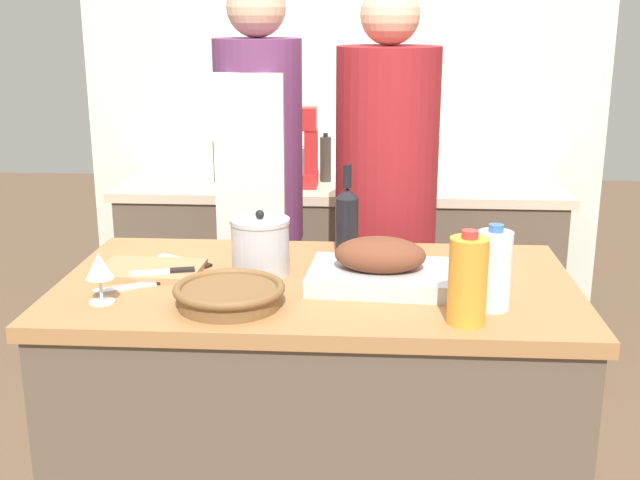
{
  "coord_description": "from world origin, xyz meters",
  "views": [
    {
      "loc": [
        0.14,
        -2.02,
        1.62
      ],
      "look_at": [
        0.0,
        0.11,
        1.01
      ],
      "focal_mm": 45.0,
      "sensor_mm": 36.0,
      "label": 1
    }
  ],
  "objects_px": {
    "knife_chef": "(147,284)",
    "knife_paring": "(164,272)",
    "wicker_basket": "(229,294)",
    "juice_jug": "(468,281)",
    "wine_glass_left": "(99,268)",
    "stock_pot": "(260,246)",
    "condiment_bottle_short": "(220,161)",
    "cutting_board": "(151,270)",
    "person_cook_aproned": "(260,199)",
    "stand_mixer": "(297,154)",
    "milk_jug": "(494,270)",
    "knife_bread": "(186,261)",
    "person_cook_guest": "(386,210)",
    "condiment_bottle_tall": "(326,159)",
    "roasting_pan": "(380,267)",
    "wine_bottle_green": "(347,218)",
    "mixing_bowl": "(257,241)"
  },
  "relations": [
    {
      "from": "person_cook_aproned",
      "to": "stand_mixer",
      "type": "bearing_deg",
      "value": 88.77
    },
    {
      "from": "cutting_board",
      "to": "wine_bottle_green",
      "type": "height_order",
      "value": "wine_bottle_green"
    },
    {
      "from": "wine_glass_left",
      "to": "knife_bread",
      "type": "xyz_separation_m",
      "value": [
        0.13,
        0.34,
        -0.09
      ]
    },
    {
      "from": "wine_glass_left",
      "to": "person_cook_guest",
      "type": "relative_size",
      "value": 0.07
    },
    {
      "from": "cutting_board",
      "to": "knife_paring",
      "type": "distance_m",
      "value": 0.07
    },
    {
      "from": "roasting_pan",
      "to": "wine_bottle_green",
      "type": "relative_size",
      "value": 1.46
    },
    {
      "from": "wine_bottle_green",
      "to": "knife_bread",
      "type": "xyz_separation_m",
      "value": [
        -0.45,
        -0.14,
        -0.1
      ]
    },
    {
      "from": "cutting_board",
      "to": "milk_jug",
      "type": "height_order",
      "value": "milk_jug"
    },
    {
      "from": "stock_pot",
      "to": "condiment_bottle_short",
      "type": "height_order",
      "value": "stock_pot"
    },
    {
      "from": "condiment_bottle_tall",
      "to": "condiment_bottle_short",
      "type": "relative_size",
      "value": 1.08
    },
    {
      "from": "stock_pot",
      "to": "wine_glass_left",
      "type": "bearing_deg",
      "value": -144.85
    },
    {
      "from": "milk_jug",
      "to": "wicker_basket",
      "type": "bearing_deg",
      "value": -177.8
    },
    {
      "from": "cutting_board",
      "to": "stand_mixer",
      "type": "bearing_deg",
      "value": 78.54
    },
    {
      "from": "mixing_bowl",
      "to": "wine_bottle_green",
      "type": "distance_m",
      "value": 0.28
    },
    {
      "from": "condiment_bottle_tall",
      "to": "wine_glass_left",
      "type": "bearing_deg",
      "value": -104.68
    },
    {
      "from": "knife_paring",
      "to": "mixing_bowl",
      "type": "bearing_deg",
      "value": 51.9
    },
    {
      "from": "mixing_bowl",
      "to": "juice_jug",
      "type": "distance_m",
      "value": 0.78
    },
    {
      "from": "juice_jug",
      "to": "knife_chef",
      "type": "relative_size",
      "value": 0.93
    },
    {
      "from": "wine_bottle_green",
      "to": "condiment_bottle_short",
      "type": "bearing_deg",
      "value": 116.98
    },
    {
      "from": "knife_bread",
      "to": "person_cook_guest",
      "type": "bearing_deg",
      "value": 46.37
    },
    {
      "from": "wine_glass_left",
      "to": "condiment_bottle_tall",
      "type": "xyz_separation_m",
      "value": [
        0.45,
        1.72,
        -0.03
      ]
    },
    {
      "from": "knife_chef",
      "to": "person_cook_guest",
      "type": "height_order",
      "value": "person_cook_guest"
    },
    {
      "from": "stand_mixer",
      "to": "condiment_bottle_short",
      "type": "relative_size",
      "value": 1.7
    },
    {
      "from": "juice_jug",
      "to": "person_cook_aproned",
      "type": "bearing_deg",
      "value": 120.9
    },
    {
      "from": "knife_chef",
      "to": "roasting_pan",
      "type": "bearing_deg",
      "value": 3.99
    },
    {
      "from": "milk_jug",
      "to": "wine_bottle_green",
      "type": "height_order",
      "value": "wine_bottle_green"
    },
    {
      "from": "mixing_bowl",
      "to": "condiment_bottle_tall",
      "type": "distance_m",
      "value": 1.27
    },
    {
      "from": "juice_jug",
      "to": "wine_glass_left",
      "type": "distance_m",
      "value": 0.88
    },
    {
      "from": "wicker_basket",
      "to": "cutting_board",
      "type": "xyz_separation_m",
      "value": [
        -0.26,
        0.24,
        -0.02
      ]
    },
    {
      "from": "juice_jug",
      "to": "knife_paring",
      "type": "xyz_separation_m",
      "value": [
        -0.77,
        0.26,
        -0.08
      ]
    },
    {
      "from": "wicker_basket",
      "to": "knife_chef",
      "type": "height_order",
      "value": "wicker_basket"
    },
    {
      "from": "mixing_bowl",
      "to": "wine_glass_left",
      "type": "height_order",
      "value": "wine_glass_left"
    },
    {
      "from": "juice_jug",
      "to": "milk_jug",
      "type": "xyz_separation_m",
      "value": [
        0.07,
        0.1,
        -0.01
      ]
    },
    {
      "from": "stock_pot",
      "to": "milk_jug",
      "type": "bearing_deg",
      "value": -21.11
    },
    {
      "from": "knife_chef",
      "to": "knife_paring",
      "type": "bearing_deg",
      "value": 57.66
    },
    {
      "from": "knife_paring",
      "to": "knife_chef",
      "type": "bearing_deg",
      "value": -122.34
    },
    {
      "from": "stock_pot",
      "to": "knife_chef",
      "type": "relative_size",
      "value": 0.75
    },
    {
      "from": "knife_paring",
      "to": "person_cook_guest",
      "type": "xyz_separation_m",
      "value": [
        0.6,
        0.76,
        -0.01
      ]
    },
    {
      "from": "condiment_bottle_tall",
      "to": "condiment_bottle_short",
      "type": "distance_m",
      "value": 0.47
    },
    {
      "from": "stock_pot",
      "to": "condiment_bottle_short",
      "type": "xyz_separation_m",
      "value": [
        -0.38,
        1.42,
        -0.03
      ]
    },
    {
      "from": "person_cook_aproned",
      "to": "stock_pot",
      "type": "bearing_deg",
      "value": -76.54
    },
    {
      "from": "milk_jug",
      "to": "knife_chef",
      "type": "xyz_separation_m",
      "value": [
        -0.88,
        0.11,
        -0.09
      ]
    },
    {
      "from": "knife_bread",
      "to": "condiment_bottle_tall",
      "type": "relative_size",
      "value": 0.82
    },
    {
      "from": "cutting_board",
      "to": "knife_paring",
      "type": "bearing_deg",
      "value": -43.53
    },
    {
      "from": "person_cook_guest",
      "to": "juice_jug",
      "type": "bearing_deg",
      "value": -59.92
    },
    {
      "from": "juice_jug",
      "to": "knife_chef",
      "type": "bearing_deg",
      "value": 165.24
    },
    {
      "from": "stock_pot",
      "to": "wine_glass_left",
      "type": "xyz_separation_m",
      "value": [
        -0.36,
        -0.25,
        0.01
      ]
    },
    {
      "from": "wicker_basket",
      "to": "mixing_bowl",
      "type": "height_order",
      "value": "mixing_bowl"
    },
    {
      "from": "milk_jug",
      "to": "wine_bottle_green",
      "type": "relative_size",
      "value": 0.8
    },
    {
      "from": "condiment_bottle_tall",
      "to": "person_cook_guest",
      "type": "xyz_separation_m",
      "value": [
        0.26,
        -0.77,
        -0.04
      ]
    }
  ]
}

